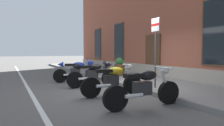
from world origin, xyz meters
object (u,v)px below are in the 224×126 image
Objects in this scene: motorcycle_yellow_naked at (113,80)px; barrel_planter at (119,68)px; parking_sign at (155,42)px; motorcycle_black_sport at (95,73)px; motorcycle_black_naked at (145,88)px; motorcycle_blue_sport at (78,70)px.

barrel_planter is (-3.22, 2.22, 0.08)m from motorcycle_yellow_naked.
parking_sign reaches higher than motorcycle_yellow_naked.
motorcycle_black_sport is 0.94× the size of motorcycle_black_naked.
motorcycle_black_sport is 3.08m from motorcycle_black_naked.
motorcycle_black_sport is 2.12× the size of barrel_planter.
motorcycle_black_naked is 2.27× the size of barrel_planter.
parking_sign is at bearing 130.28° from motorcycle_black_naked.
parking_sign is (0.22, 1.51, 1.20)m from motorcycle_yellow_naked.
motorcycle_blue_sport is at bearing -178.83° from motorcycle_black_naked.
motorcycle_black_naked is at bearing -49.72° from parking_sign.
motorcycle_black_sport is at bearing -142.40° from parking_sign.
motorcycle_blue_sport is at bearing -179.27° from motorcycle_yellow_naked.
motorcycle_blue_sport is 2.26m from barrel_planter.
motorcycle_black_sport is at bearing -53.00° from barrel_planter.
motorcycle_yellow_naked is 0.96× the size of motorcycle_black_naked.
motorcycle_blue_sport is at bearing -88.47° from barrel_planter.
barrel_planter reaches higher than motorcycle_black_naked.
motorcycle_blue_sport is 0.85× the size of parking_sign.
motorcycle_black_naked is 5.16m from barrel_planter.
motorcycle_black_naked reaches higher than motorcycle_yellow_naked.
motorcycle_yellow_naked is at bearing -34.55° from barrel_planter.
parking_sign is 3.69m from barrel_planter.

